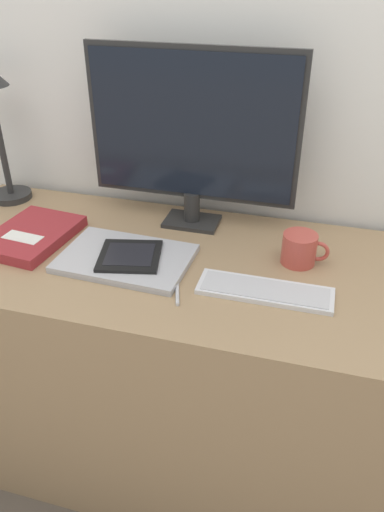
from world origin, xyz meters
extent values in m
plane|color=brown|center=(0.00, 0.00, 0.00)|extent=(10.00, 10.00, 0.00)
cube|color=silver|center=(0.00, 0.58, 1.20)|extent=(3.60, 0.05, 2.40)
cube|color=#997A56|center=(0.00, 0.22, 0.38)|extent=(1.57, 0.62, 0.75)
cube|color=#262626|center=(-0.07, 0.43, 0.76)|extent=(0.16, 0.11, 0.01)
cylinder|color=#262626|center=(-0.07, 0.43, 0.81)|extent=(0.05, 0.05, 0.09)
cube|color=#262626|center=(-0.07, 0.43, 1.04)|extent=(0.59, 0.01, 0.41)
cube|color=black|center=(-0.07, 0.42, 1.04)|extent=(0.56, 0.01, 0.39)
cube|color=silver|center=(0.19, 0.13, 0.76)|extent=(0.32, 0.10, 0.01)
cube|color=#B7B7BC|center=(0.19, 0.13, 0.77)|extent=(0.30, 0.08, 0.00)
cube|color=#A3A3A8|center=(-0.18, 0.17, 0.76)|extent=(0.34, 0.24, 0.01)
cube|color=#B2B2B7|center=(-0.18, 0.17, 0.77)|extent=(0.34, 0.24, 0.01)
cube|color=black|center=(-0.16, 0.17, 0.78)|extent=(0.19, 0.19, 0.01)
cube|color=black|center=(-0.16, 0.17, 0.78)|extent=(0.14, 0.14, 0.00)
cylinder|color=#282828|center=(-0.69, 0.44, 0.76)|extent=(0.13, 0.13, 0.02)
cylinder|color=#282828|center=(-0.69, 0.44, 0.94)|extent=(0.02, 0.02, 0.34)
cube|color=maroon|center=(-0.48, 0.21, 0.77)|extent=(0.22, 0.29, 0.03)
cube|color=silver|center=(-0.48, 0.17, 0.78)|extent=(0.11, 0.06, 0.00)
cylinder|color=#B7473D|center=(0.26, 0.29, 0.79)|extent=(0.09, 0.09, 0.08)
torus|color=#B7473D|center=(0.30, 0.29, 0.79)|extent=(0.06, 0.01, 0.06)
cylinder|color=silver|center=(-0.01, 0.10, 0.76)|extent=(0.05, 0.14, 0.01)
camera|label=1|loc=(0.29, -0.84, 1.45)|focal=35.00mm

